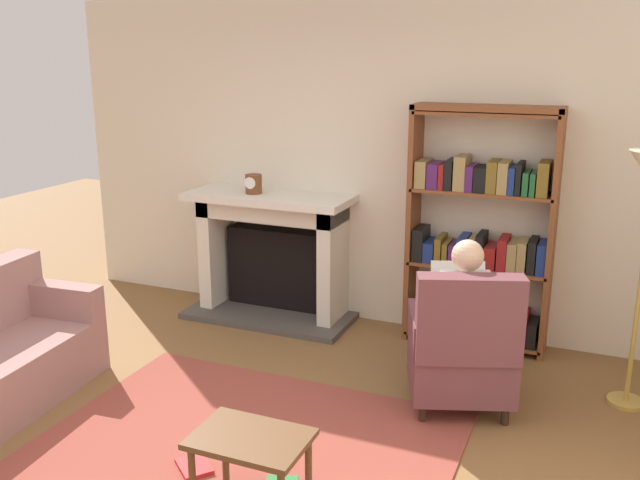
% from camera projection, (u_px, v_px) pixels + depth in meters
% --- Properties ---
extents(ground, '(14.00, 14.00, 0.00)m').
position_uv_depth(ground, '(219.00, 474.00, 3.83)').
color(ground, brown).
extents(back_wall, '(5.60, 0.10, 2.70)m').
position_uv_depth(back_wall, '(372.00, 164.00, 5.74)').
color(back_wall, beige).
rests_on(back_wall, ground).
extents(area_rug, '(2.40, 1.80, 0.01)m').
position_uv_depth(area_rug, '(245.00, 446.00, 4.09)').
color(area_rug, brown).
rests_on(area_rug, ground).
extents(fireplace, '(1.45, 0.64, 1.10)m').
position_uv_depth(fireplace, '(274.00, 251.00, 6.01)').
color(fireplace, '#4C4742').
rests_on(fireplace, ground).
extents(mantel_clock, '(0.14, 0.14, 0.16)m').
position_uv_depth(mantel_clock, '(254.00, 184.00, 5.82)').
color(mantel_clock, brown).
rests_on(mantel_clock, fireplace).
extents(bookshelf, '(1.09, 0.32, 1.87)m').
position_uv_depth(bookshelf, '(480.00, 237.00, 5.31)').
color(bookshelf, brown).
rests_on(bookshelf, ground).
extents(armchair_reading, '(0.81, 0.80, 0.97)m').
position_uv_depth(armchair_reading, '(463.00, 349.00, 4.41)').
color(armchair_reading, '#331E14').
rests_on(armchair_reading, ground).
extents(seated_reader, '(0.48, 0.59, 1.14)m').
position_uv_depth(seated_reader, '(462.00, 313.00, 4.47)').
color(seated_reader, silver).
rests_on(seated_reader, ground).
extents(side_table, '(0.56, 0.39, 0.47)m').
position_uv_depth(side_table, '(251.00, 450.00, 3.36)').
color(side_table, brown).
rests_on(side_table, ground).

